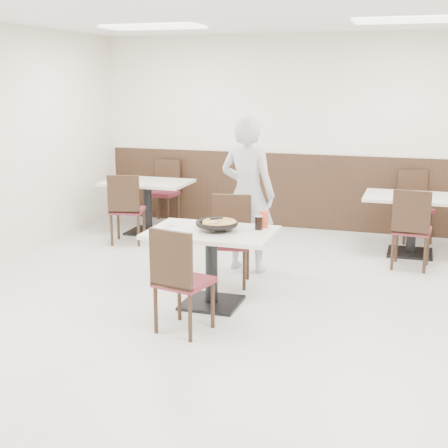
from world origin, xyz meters
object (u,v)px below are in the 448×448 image
(bg_table_left, at_px, (148,207))
(red_cup, at_px, (264,219))
(chair_near, at_px, (184,279))
(pizza_pan, at_px, (217,226))
(pizza, at_px, (219,224))
(bg_chair_left_near, at_px, (127,208))
(bg_table_right, at_px, (412,225))
(bg_chair_left_far, at_px, (163,192))
(bg_chair_right_near, at_px, (412,228))
(main_table, at_px, (211,268))
(chair_far, at_px, (229,241))
(diner_person, at_px, (248,194))
(side_plate, at_px, (169,231))
(bg_chair_right_far, at_px, (415,207))
(cola_glass, at_px, (258,223))

(bg_table_left, bearing_deg, red_cup, -44.64)
(chair_near, xyz_separation_m, pizza_pan, (0.07, 0.72, 0.32))
(pizza_pan, relative_size, pizza, 1.12)
(pizza, height_order, bg_chair_left_near, bg_chair_left_near)
(pizza_pan, bearing_deg, bg_chair_left_near, 135.04)
(pizza_pan, distance_m, bg_table_right, 3.05)
(bg_chair_left_far, distance_m, bg_table_right, 3.75)
(red_cup, bearing_deg, bg_chair_right_near, 48.89)
(main_table, relative_size, bg_table_right, 1.00)
(chair_near, xyz_separation_m, bg_table_right, (1.84, 3.16, -0.10))
(chair_far, xyz_separation_m, bg_table_left, (-1.79, 1.86, -0.10))
(chair_near, height_order, diner_person, diner_person)
(chair_near, xyz_separation_m, bg_table_left, (-1.79, 3.20, -0.10))
(chair_far, distance_m, bg_chair_left_far, 3.11)
(bg_table_left, height_order, bg_table_right, same)
(side_plate, distance_m, red_cup, 0.93)
(bg_chair_right_near, bearing_deg, bg_table_right, 95.25)
(pizza, height_order, side_plate, pizza)
(diner_person, distance_m, bg_chair_right_far, 2.69)
(pizza, height_order, diner_person, diner_person)
(bg_table_left, xyz_separation_m, bg_chair_left_near, (-0.02, -0.61, 0.10))
(bg_table_right, height_order, bg_chair_right_far, bg_chair_right_far)
(diner_person, bearing_deg, pizza_pan, 100.64)
(red_cup, bearing_deg, bg_table_left, 135.36)
(chair_far, bearing_deg, bg_chair_right_far, -136.21)
(bg_chair_right_near, bearing_deg, bg_table_left, 174.63)
(pizza, height_order, bg_chair_right_near, bg_chair_right_near)
(bg_chair_right_far, bearing_deg, pizza, 41.62)
(main_table, height_order, bg_table_left, same)
(chair_far, relative_size, bg_table_left, 0.79)
(main_table, bearing_deg, pizza, 19.46)
(side_plate, xyz_separation_m, bg_chair_right_far, (2.22, 3.31, -0.28))
(red_cup, xyz_separation_m, bg_chair_left_far, (-2.30, 2.89, -0.35))
(pizza_pan, bearing_deg, cola_glass, 20.88)
(chair_far, height_order, side_plate, chair_far)
(pizza_pan, bearing_deg, chair_near, -95.23)
(chair_near, height_order, bg_chair_left_far, same)
(bg_chair_right_near, bearing_deg, chair_near, -121.20)
(side_plate, height_order, bg_chair_left_far, bg_chair_left_far)
(side_plate, relative_size, bg_chair_right_near, 0.19)
(pizza, relative_size, bg_table_right, 0.24)
(cola_glass, bearing_deg, bg_chair_right_near, 50.24)
(side_plate, height_order, red_cup, red_cup)
(main_table, bearing_deg, chair_far, 91.53)
(bg_table_left, relative_size, bg_table_right, 1.00)
(pizza_pan, height_order, diner_person, diner_person)
(bg_chair_left_far, bearing_deg, pizza_pan, 125.65)
(pizza_pan, distance_m, side_plate, 0.46)
(pizza_pan, bearing_deg, bg_chair_right_far, 60.05)
(chair_far, bearing_deg, bg_chair_right_near, -156.27)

